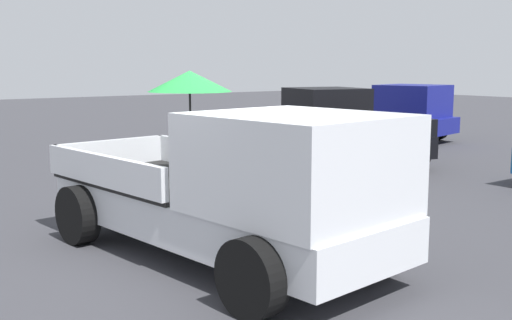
% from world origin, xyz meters
% --- Properties ---
extents(ground_plane, '(80.00, 80.00, 0.00)m').
position_xyz_m(ground_plane, '(0.00, 0.00, 0.00)').
color(ground_plane, '#38383D').
extents(pickup_truck_main, '(5.22, 2.68, 2.34)m').
position_xyz_m(pickup_truck_main, '(0.46, 0.06, 0.96)').
color(pickup_truck_main, black).
rests_on(pickup_truck_main, ground).
extents(pickup_truck_red, '(5.09, 3.05, 1.80)m').
position_xyz_m(pickup_truck_red, '(-5.06, 7.30, 0.87)').
color(pickup_truck_red, black).
rests_on(pickup_truck_red, ground).
extents(pickup_truck_far, '(5.06, 2.88, 1.80)m').
position_xyz_m(pickup_truck_far, '(-7.37, 11.43, 0.87)').
color(pickup_truck_far, black).
rests_on(pickup_truck_far, ground).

